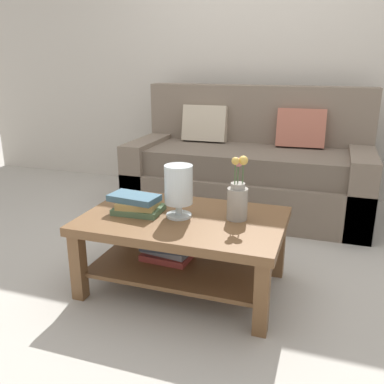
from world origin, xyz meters
name	(u,v)px	position (x,y,z in m)	size (l,w,h in m)	color
ground_plane	(214,255)	(0.00, 0.00, 0.00)	(10.00, 10.00, 0.00)	#B7B2A8
back_wall	(264,51)	(0.00, 1.65, 1.35)	(6.40, 0.12, 2.70)	beige
couch	(249,169)	(0.03, 1.00, 0.36)	(2.00, 0.90, 1.06)	#7A6B5B
coffee_table	(182,237)	(-0.07, -0.44, 0.31)	(1.12, 0.72, 0.44)	brown
book_stack_main	(137,204)	(-0.33, -0.47, 0.49)	(0.30, 0.21, 0.11)	#51704C
glass_hurricane_vase	(179,187)	(-0.08, -0.45, 0.61)	(0.16, 0.16, 0.30)	silver
flower_pitcher	(238,198)	(0.23, -0.38, 0.56)	(0.11, 0.11, 0.36)	#9E998E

